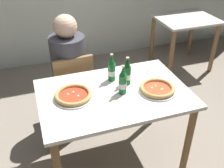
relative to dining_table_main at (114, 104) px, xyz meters
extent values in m
plane|color=gray|center=(0.00, 0.00, -0.64)|extent=(8.00, 8.00, 0.00)
cube|color=silver|center=(0.00, 0.00, 0.10)|extent=(1.20, 0.80, 0.03)
cylinder|color=olive|center=(0.54, -0.34, -0.28)|extent=(0.06, 0.06, 0.72)
cylinder|color=olive|center=(-0.54, 0.34, -0.28)|extent=(0.06, 0.06, 0.72)
cylinder|color=olive|center=(0.54, 0.34, -0.28)|extent=(0.06, 0.06, 0.72)
cube|color=olive|center=(-0.24, 0.68, -0.21)|extent=(0.44, 0.44, 0.04)
cube|color=olive|center=(-0.22, 0.50, 0.01)|extent=(0.38, 0.07, 0.40)
cylinder|color=olive|center=(-0.09, 0.87, -0.43)|extent=(0.04, 0.04, 0.41)
cylinder|color=olive|center=(-0.43, 0.83, -0.43)|extent=(0.04, 0.04, 0.41)
cylinder|color=olive|center=(-0.06, 0.53, -0.43)|extent=(0.04, 0.04, 0.41)
cylinder|color=olive|center=(-0.39, 0.49, -0.43)|extent=(0.04, 0.04, 0.41)
cube|color=#2D3342|center=(-0.24, 0.66, -0.41)|extent=(0.32, 0.28, 0.45)
cylinder|color=#3F3F47|center=(-0.24, 0.66, 0.09)|extent=(0.34, 0.34, 0.55)
sphere|color=beige|center=(-0.24, 0.66, 0.46)|extent=(0.22, 0.22, 0.22)
cube|color=silver|center=(1.54, 1.40, 0.10)|extent=(0.80, 0.70, 0.03)
cylinder|color=olive|center=(1.20, 1.11, -0.28)|extent=(0.06, 0.06, 0.72)
cylinder|color=olive|center=(1.88, 1.11, -0.28)|extent=(0.06, 0.06, 0.72)
cylinder|color=olive|center=(1.20, 1.69, -0.28)|extent=(0.06, 0.06, 0.72)
cylinder|color=olive|center=(1.88, 1.69, -0.28)|extent=(0.06, 0.06, 0.72)
cylinder|color=white|center=(-0.32, 0.03, 0.12)|extent=(0.32, 0.32, 0.01)
cylinder|color=#BC381E|center=(-0.32, 0.03, 0.13)|extent=(0.23, 0.23, 0.01)
torus|color=tan|center=(-0.32, 0.03, 0.14)|extent=(0.29, 0.29, 0.03)
sphere|color=silver|center=(-0.36, 0.06, 0.13)|extent=(0.02, 0.02, 0.02)
sphere|color=silver|center=(-0.29, 0.02, 0.13)|extent=(0.02, 0.02, 0.02)
sphere|color=silver|center=(-0.32, 0.08, 0.13)|extent=(0.02, 0.02, 0.02)
cylinder|color=white|center=(0.34, -0.09, 0.12)|extent=(0.31, 0.31, 0.01)
cylinder|color=#CC4723|center=(0.34, -0.09, 0.13)|extent=(0.22, 0.22, 0.01)
torus|color=tan|center=(0.34, -0.09, 0.14)|extent=(0.28, 0.28, 0.03)
sphere|color=silver|center=(0.30, -0.07, 0.13)|extent=(0.02, 0.02, 0.02)
sphere|color=silver|center=(0.37, -0.11, 0.13)|extent=(0.02, 0.02, 0.02)
sphere|color=silver|center=(0.34, -0.05, 0.13)|extent=(0.02, 0.02, 0.02)
cylinder|color=#196B2D|center=(0.04, 0.19, 0.19)|extent=(0.06, 0.06, 0.16)
cone|color=#196B2D|center=(0.04, 0.19, 0.31)|extent=(0.05, 0.05, 0.07)
cylinder|color=#B7B7BC|center=(0.04, 0.19, 0.36)|extent=(0.03, 0.03, 0.01)
cylinder|color=white|center=(0.04, 0.19, 0.19)|extent=(0.07, 0.07, 0.04)
cylinder|color=#196B2D|center=(0.06, -0.02, 0.19)|extent=(0.06, 0.06, 0.16)
cone|color=#196B2D|center=(0.06, -0.02, 0.31)|extent=(0.05, 0.05, 0.07)
cylinder|color=#B7B7BC|center=(0.06, -0.02, 0.36)|extent=(0.03, 0.03, 0.01)
cylinder|color=white|center=(0.06, -0.02, 0.19)|extent=(0.07, 0.07, 0.04)
cylinder|color=#14591E|center=(0.15, 0.09, 0.19)|extent=(0.06, 0.06, 0.16)
cone|color=#14591E|center=(0.15, 0.09, 0.31)|extent=(0.05, 0.05, 0.07)
cylinder|color=#B7B7BC|center=(0.15, 0.09, 0.36)|extent=(0.03, 0.03, 0.01)
cylinder|color=white|center=(0.15, 0.09, 0.19)|extent=(0.07, 0.07, 0.04)
cube|color=white|center=(0.40, 0.18, 0.12)|extent=(0.22, 0.22, 0.00)
cube|color=silver|center=(0.42, 0.18, 0.12)|extent=(0.09, 0.18, 0.00)
cube|color=silver|center=(0.38, 0.18, 0.12)|extent=(0.04, 0.17, 0.00)
camera|label=1|loc=(-0.58, -1.65, 1.32)|focal=42.47mm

